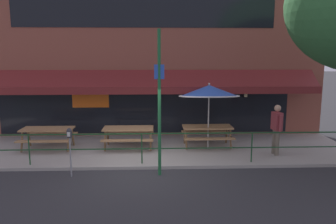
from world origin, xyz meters
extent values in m
plane|color=#2D2D30|center=(0.00, 0.00, 0.00)|extent=(120.00, 120.00, 0.00)
cube|color=#9E998E|center=(0.00, 2.00, 0.05)|extent=(15.00, 4.00, 0.10)
cube|color=brown|center=(0.00, 4.25, 3.63)|extent=(15.00, 0.50, 7.26)
cube|color=black|center=(0.00, 3.99, 5.23)|extent=(10.50, 0.02, 1.40)
cube|color=black|center=(0.00, 3.99, 1.35)|extent=(12.00, 0.02, 2.30)
cube|color=orange|center=(-2.25, 3.97, 1.65)|extent=(1.50, 0.02, 0.70)
cube|color=maroon|center=(0.00, 3.45, 2.50)|extent=(13.80, 0.92, 0.70)
cube|color=maroon|center=(0.00, 2.94, 2.10)|extent=(13.80, 0.08, 0.28)
cube|color=black|center=(4.12, 3.86, 2.03)|extent=(0.04, 0.28, 0.04)
cube|color=black|center=(4.12, 3.72, 1.85)|extent=(0.18, 0.18, 0.28)
cube|color=beige|center=(4.12, 3.72, 1.85)|extent=(0.13, 0.19, 0.20)
cylinder|color=#194723|center=(-3.45, 0.30, 0.57)|extent=(0.04, 0.04, 0.95)
cylinder|color=#194723|center=(0.00, 0.30, 0.57)|extent=(0.04, 0.04, 0.95)
cylinder|color=#194723|center=(3.45, 0.30, 0.57)|extent=(0.04, 0.04, 0.95)
cube|color=#194723|center=(0.00, 0.30, 1.05)|extent=(13.80, 0.04, 0.04)
cube|color=#194723|center=(0.00, 0.30, 0.57)|extent=(13.80, 0.03, 0.03)
cube|color=#997047|center=(-3.43, 2.02, 0.84)|extent=(1.80, 0.80, 0.05)
cube|color=#997047|center=(-3.43, 1.44, 0.54)|extent=(1.80, 0.26, 0.04)
cube|color=#997047|center=(-3.43, 2.60, 0.54)|extent=(1.80, 0.26, 0.04)
cylinder|color=brown|center=(-2.63, 1.70, 0.47)|extent=(0.07, 0.30, 0.73)
cylinder|color=brown|center=(-2.63, 2.34, 0.47)|extent=(0.07, 0.30, 0.73)
cylinder|color=brown|center=(-4.23, 1.70, 0.47)|extent=(0.07, 0.30, 0.73)
cylinder|color=brown|center=(-4.23, 2.34, 0.47)|extent=(0.07, 0.30, 0.73)
cube|color=#997047|center=(-0.55, 2.02, 0.84)|extent=(1.80, 0.80, 0.05)
cube|color=#997047|center=(-0.55, 1.44, 0.54)|extent=(1.80, 0.26, 0.04)
cube|color=#997047|center=(-0.55, 2.60, 0.54)|extent=(1.80, 0.26, 0.04)
cylinder|color=brown|center=(0.25, 1.70, 0.47)|extent=(0.07, 0.30, 0.73)
cylinder|color=brown|center=(0.25, 2.34, 0.47)|extent=(0.07, 0.30, 0.73)
cylinder|color=brown|center=(-1.35, 1.70, 0.47)|extent=(0.07, 0.30, 0.73)
cylinder|color=brown|center=(-1.35, 2.34, 0.47)|extent=(0.07, 0.30, 0.73)
cube|color=#997047|center=(2.33, 2.14, 0.84)|extent=(1.80, 0.80, 0.05)
cube|color=#997047|center=(2.33, 1.56, 0.54)|extent=(1.80, 0.26, 0.04)
cube|color=#997047|center=(2.33, 2.72, 0.54)|extent=(1.80, 0.26, 0.04)
cylinder|color=brown|center=(3.13, 1.82, 0.47)|extent=(0.07, 0.30, 0.73)
cylinder|color=brown|center=(3.13, 2.46, 0.47)|extent=(0.07, 0.30, 0.73)
cylinder|color=brown|center=(1.53, 1.82, 0.47)|extent=(0.07, 0.30, 0.73)
cylinder|color=brown|center=(1.53, 2.46, 0.47)|extent=(0.07, 0.30, 0.73)
cylinder|color=#B7B2A8|center=(2.33, 1.92, 1.25)|extent=(0.04, 0.04, 2.30)
cone|color=#2D56B7|center=(2.33, 1.92, 2.20)|extent=(2.10, 2.13, 0.59)
cylinder|color=white|center=(2.33, 1.92, 2.01)|extent=(2.14, 2.14, 0.23)
sphere|color=#B7B2A8|center=(2.33, 1.92, 2.44)|extent=(0.07, 0.07, 0.07)
cylinder|color=#665B4C|center=(4.48, 1.16, 0.53)|extent=(0.15, 0.15, 0.86)
cylinder|color=#665B4C|center=(4.51, 0.96, 0.53)|extent=(0.15, 0.15, 0.86)
cube|color=maroon|center=(4.50, 1.06, 1.26)|extent=(0.29, 0.43, 0.60)
cylinder|color=maroon|center=(4.47, 1.32, 1.23)|extent=(0.10, 0.10, 0.54)
cylinder|color=maroon|center=(4.53, 0.81, 1.23)|extent=(0.10, 0.10, 0.54)
sphere|color=tan|center=(4.50, 1.06, 1.70)|extent=(0.22, 0.22, 0.22)
cylinder|color=gray|center=(-1.99, -0.48, 0.57)|extent=(0.04, 0.04, 1.15)
cylinder|color=#2D2D33|center=(-1.99, -0.48, 1.25)|extent=(0.15, 0.15, 0.20)
sphere|color=#2D2D33|center=(-1.99, -0.48, 1.35)|extent=(0.14, 0.14, 0.14)
cube|color=silver|center=(-1.99, -0.56, 1.26)|extent=(0.08, 0.01, 0.13)
cylinder|color=#1E6033|center=(0.54, -0.45, 2.07)|extent=(0.09, 0.09, 4.15)
cube|color=blue|center=(0.54, -0.47, 2.99)|extent=(0.28, 0.02, 0.40)
camera|label=1|loc=(0.44, -9.53, 3.44)|focal=35.00mm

